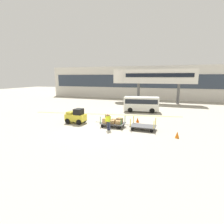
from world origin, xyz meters
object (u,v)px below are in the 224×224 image
object	(u,v)px
safety_cone_far	(177,135)
baggage_handler	(108,121)
shuttle_van	(141,103)
baggage_cart_lead	(113,122)
safety_cone_near	(138,120)
baggage_tug	(76,116)
baggage_cart_middle	(143,126)

from	to	relation	value
safety_cone_far	baggage_handler	bearing A→B (deg)	178.02
shuttle_van	safety_cone_far	xyz separation A→B (m)	(4.72, -10.20, -0.96)
baggage_cart_lead	safety_cone_near	bearing A→B (deg)	51.32
baggage_tug	safety_cone_far	bearing A→B (deg)	-8.38
baggage_cart_middle	shuttle_van	xyz separation A→B (m)	(-1.73, 8.81, 0.89)
safety_cone_near	baggage_cart_middle	bearing A→B (deg)	-68.58
baggage_tug	safety_cone_near	xyz separation A→B (m)	(6.14, 2.47, -0.48)
baggage_handler	safety_cone_far	world-z (taller)	baggage_handler
baggage_cart_middle	safety_cone_far	distance (m)	3.30
baggage_tug	baggage_cart_lead	size ratio (longest dim) A/B	0.70
baggage_cart_middle	baggage_handler	distance (m)	3.29
baggage_tug	baggage_handler	bearing A→B (deg)	-17.31
baggage_tug	shuttle_van	distance (m)	10.27
baggage_cart_lead	safety_cone_near	size ratio (longest dim) A/B	5.47
baggage_handler	safety_cone_near	size ratio (longest dim) A/B	2.84
baggage_tug	baggage_cart_middle	xyz separation A→B (m)	(7.16, -0.11, -0.41)
shuttle_van	baggage_cart_lead	bearing A→B (deg)	-98.39
safety_cone_near	safety_cone_far	distance (m)	5.63
baggage_handler	safety_cone_near	distance (m)	4.30
shuttle_van	safety_cone_near	bearing A→B (deg)	-83.43
baggage_tug	baggage_cart_lead	xyz separation A→B (m)	(4.14, -0.04, -0.23)
baggage_cart_lead	baggage_cart_middle	distance (m)	3.02
baggage_cart_middle	safety_cone_far	xyz separation A→B (m)	(2.99, -1.38, -0.07)
baggage_tug	shuttle_van	world-z (taller)	shuttle_van
baggage_cart_lead	safety_cone_far	world-z (taller)	baggage_cart_lead
baggage_cart_middle	shuttle_van	distance (m)	9.03
baggage_tug	safety_cone_far	size ratio (longest dim) A/B	3.85
baggage_cart_lead	baggage_handler	distance (m)	1.30
baggage_cart_lead	shuttle_van	distance (m)	8.86
baggage_tug	safety_cone_far	xyz separation A→B (m)	(10.15, -1.49, -0.48)
baggage_handler	safety_cone_near	xyz separation A→B (m)	(2.01, 3.76, -0.59)
baggage_cart_lead	shuttle_van	size ratio (longest dim) A/B	0.60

